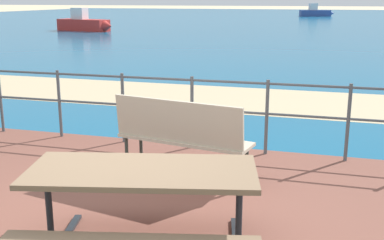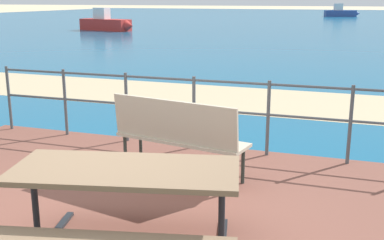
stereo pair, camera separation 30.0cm
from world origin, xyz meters
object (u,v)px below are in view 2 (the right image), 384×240
Objects in this scene: park_bench at (178,132)px; boat_mid at (106,23)px; picnic_table at (126,190)px; boat_near at (341,12)px.

park_bench is 26.10m from boat_mid.
park_bench is at bearing -44.53° from boat_mid.
boat_mid is (-13.19, 22.52, -0.15)m from park_bench.
picnic_table is 1.73m from park_bench.
boat_mid reaches higher than picnic_table.
boat_near is 31.38m from boat_mid.
park_bench is (-0.23, 1.71, -0.03)m from picnic_table.
boat_near reaches higher than picnic_table.
picnic_table is 52.77m from boat_near.
boat_near reaches higher than park_bench.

